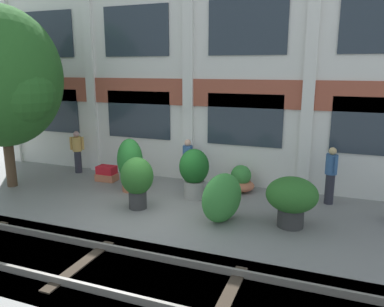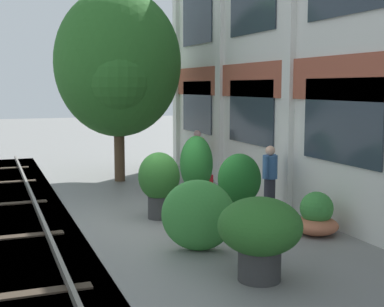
{
  "view_description": "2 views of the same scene",
  "coord_description": "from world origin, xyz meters",
  "views": [
    {
      "loc": [
        4.69,
        -8.78,
        3.93
      ],
      "look_at": [
        0.76,
        1.49,
        1.39
      ],
      "focal_mm": 35.0,
      "sensor_mm": 36.0,
      "label": 1
    },
    {
      "loc": [
        10.82,
        -3.42,
        2.94
      ],
      "look_at": [
        -0.78,
        1.03,
        1.37
      ],
      "focal_mm": 50.0,
      "sensor_mm": 36.0,
      "label": 2
    }
  ],
  "objects": [
    {
      "name": "potted_plant_fluted_column",
      "position": [
        -1.31,
        1.35,
        0.93
      ],
      "size": [
        0.82,
        0.82,
        1.73
      ],
      "color": "#B76647",
      "rests_on": "ground"
    },
    {
      "name": "resident_watching_tracks",
      "position": [
        0.2,
        2.57,
        0.85
      ],
      "size": [
        0.35,
        0.44,
        1.59
      ],
      "rotation": [
        0.0,
        0.0,
        -2.51
      ],
      "color": "#282833",
      "rests_on": "ground"
    },
    {
      "name": "potted_plant_square_trough",
      "position": [
        -2.69,
        2.05,
        0.25
      ],
      "size": [
        0.73,
        0.5,
        0.53
      ],
      "color": "#B76647",
      "rests_on": "ground"
    },
    {
      "name": "apartment_facade",
      "position": [
        0.0,
        3.42,
        4.07
      ],
      "size": [
        16.0,
        0.64,
        8.18
      ],
      "color": "silver",
      "rests_on": "ground"
    },
    {
      "name": "topiary_hedge",
      "position": [
        2.15,
        0.02,
        0.65
      ],
      "size": [
        1.2,
        1.5,
        1.29
      ],
      "primitive_type": "ellipsoid",
      "rotation": [
        0.0,
        0.0,
        4.27
      ],
      "color": "#388438",
      "rests_on": "ground"
    },
    {
      "name": "potted_plant_stone_basin",
      "position": [
        -0.35,
        0.08,
        0.87
      ],
      "size": [
        0.93,
        0.93,
        1.49
      ],
      "color": "#333333",
      "rests_on": "ground"
    },
    {
      "name": "potted_plant_wide_bowl",
      "position": [
        2.03,
        2.6,
        0.36
      ],
      "size": [
        0.88,
        0.88,
        0.86
      ],
      "color": "#B76647",
      "rests_on": "ground"
    },
    {
      "name": "rail_tracks",
      "position": [
        0.0,
        -3.14,
        -0.13
      ],
      "size": [
        23.64,
        2.8,
        0.43
      ],
      "color": "#4C473F",
      "rests_on": "ground"
    },
    {
      "name": "resident_near_plants",
      "position": [
        -4.29,
        2.55,
        0.86
      ],
      "size": [
        0.49,
        0.34,
        1.6
      ],
      "rotation": [
        0.0,
        0.0,
        -1.12
      ],
      "color": "#282833",
      "rests_on": "ground"
    },
    {
      "name": "ground_plane",
      "position": [
        0.0,
        0.0,
        0.0
      ],
      "size": [
        80.0,
        80.0,
        0.0
      ],
      "primitive_type": "plane",
      "color": "slate"
    },
    {
      "name": "potted_plant_ribbed_drum",
      "position": [
        3.86,
        0.35,
        0.77
      ],
      "size": [
        1.29,
        1.29,
        1.28
      ],
      "color": "#333333",
      "rests_on": "ground"
    },
    {
      "name": "potted_plant_glazed_jar",
      "position": [
        0.84,
        1.48,
        0.86
      ],
      "size": [
        0.91,
        0.91,
        1.54
      ],
      "color": "gray",
      "rests_on": "ground"
    },
    {
      "name": "broadleaf_tree",
      "position": [
        -5.34,
        0.37,
        3.52
      ],
      "size": [
        4.03,
        3.84,
        5.87
      ],
      "color": "#4C3826",
      "rests_on": "ground"
    }
  ]
}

